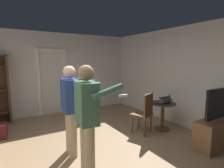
{
  "coord_description": "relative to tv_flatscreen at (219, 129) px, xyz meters",
  "views": [
    {
      "loc": [
        -1.01,
        -2.77,
        1.78
      ],
      "look_at": [
        0.83,
        0.29,
        1.29
      ],
      "focal_mm": 28.54,
      "sensor_mm": 36.0,
      "label": 1
    }
  ],
  "objects": [
    {
      "name": "laptop",
      "position": [
        -0.35,
        1.19,
        0.39
      ],
      "size": [
        0.33,
        0.33,
        0.17
      ],
      "color": "black",
      "rests_on": "side_table"
    },
    {
      "name": "doorway_frame",
      "position": [
        -2.4,
        4.03,
        0.86
      ],
      "size": [
        0.93,
        0.08,
        2.13
      ],
      "color": "white",
      "rests_on": "ground_plane"
    },
    {
      "name": "wall_right",
      "position": [
        0.36,
        0.9,
        0.96
      ],
      "size": [
        0.12,
        6.55,
        2.65
      ],
      "primitive_type": "cube",
      "color": "beige",
      "rests_on": "ground_plane"
    },
    {
      "name": "wooden_chair",
      "position": [
        -0.9,
        1.26,
        0.18
      ],
      "size": [
        0.55,
        0.55,
        0.99
      ],
      "color": "brown",
      "rests_on": "ground_plane"
    },
    {
      "name": "tv_flatscreen",
      "position": [
        0.0,
        0.0,
        0.0
      ],
      "size": [
        1.2,
        0.4,
        1.23
      ],
      "color": "brown",
      "rests_on": "ground_plane"
    },
    {
      "name": "person_blue_shirt",
      "position": [
        -2.69,
        0.49,
        0.64
      ],
      "size": [
        0.64,
        0.68,
        1.71
      ],
      "color": "tan",
      "rests_on": "ground_plane"
    },
    {
      "name": "bottle_on_table",
      "position": [
        -0.19,
        1.15,
        0.43
      ],
      "size": [
        0.06,
        0.06,
        0.22
      ],
      "color": "#3F4A32",
      "rests_on": "side_table"
    },
    {
      "name": "ground_plane",
      "position": [
        -2.68,
        0.9,
        -0.36
      ],
      "size": [
        6.94,
        6.94,
        0.0
      ],
      "primitive_type": "plane",
      "color": "#997A56"
    },
    {
      "name": "side_table",
      "position": [
        -0.33,
        1.23,
        0.11
      ],
      "size": [
        0.64,
        0.64,
        0.7
      ],
      "color": "#4C331E",
      "rests_on": "ground_plane"
    },
    {
      "name": "person_striped_shirt",
      "position": [
        -2.69,
        1.26,
        0.62
      ],
      "size": [
        0.61,
        0.65,
        1.67
      ],
      "color": "tan",
      "rests_on": "ground_plane"
    },
    {
      "name": "wall_back",
      "position": [
        -2.68,
        4.11,
        0.96
      ],
      "size": [
        6.19,
        0.12,
        2.65
      ],
      "primitive_type": "cube",
      "color": "beige",
      "rests_on": "ground_plane"
    }
  ]
}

